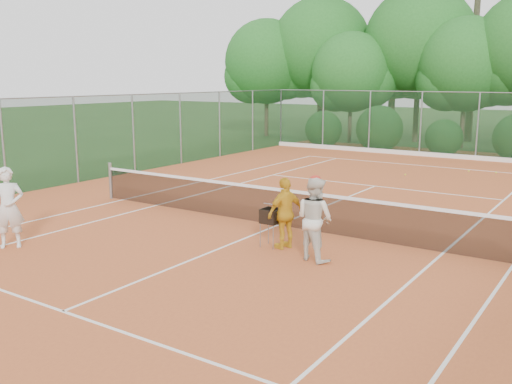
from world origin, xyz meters
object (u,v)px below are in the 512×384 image
ball_hopper (271,217)px  player_yellow (285,213)px  player_center_grp (315,218)px  player_white (9,208)px

ball_hopper → player_yellow: bearing=14.0°
player_center_grp → player_yellow: bearing=157.7°
player_white → player_yellow: (5.00, 3.24, -0.11)m
player_white → ball_hopper: player_white is taller
player_center_grp → ball_hopper: (-1.21, 0.28, -0.19)m
player_center_grp → player_yellow: player_center_grp is taller
ball_hopper → player_white: bearing=-147.9°
player_yellow → player_center_grp: bearing=88.3°
player_center_grp → ball_hopper: bearing=167.0°
player_white → player_yellow: bearing=-14.9°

